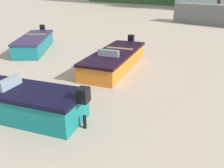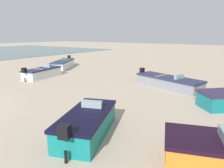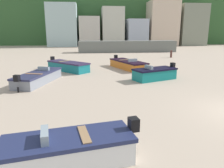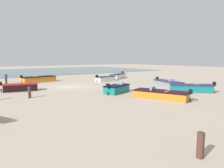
{
  "view_description": "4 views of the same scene",
  "coord_description": "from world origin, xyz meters",
  "px_view_note": "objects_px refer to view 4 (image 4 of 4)",
  "views": [
    {
      "loc": [
        3.8,
        4.48,
        3.63
      ],
      "look_at": [
        -0.17,
        8.92,
        1.19
      ],
      "focal_mm": 38.31,
      "sensor_mm": 36.0,
      "label": 1
    },
    {
      "loc": [
        3.03,
        12.39,
        3.67
      ],
      "look_at": [
        -6.16,
        5.84,
        0.95
      ],
      "focal_mm": 32.93,
      "sensor_mm": 36.0,
      "label": 2
    },
    {
      "loc": [
        -7.19,
        -8.4,
        3.68
      ],
      "look_at": [
        -5.99,
        3.09,
        0.83
      ],
      "focal_mm": 34.57,
      "sensor_mm": 36.0,
      "label": 3
    },
    {
      "loc": [
        11.51,
        25.34,
        3.75
      ],
      "look_at": [
        -2.38,
        6.4,
        0.85
      ],
      "focal_mm": 33.47,
      "sensor_mm": 36.0,
      "label": 4
    }
  ],
  "objects_px": {
    "boat_black_8": "(20,87)",
    "boat_teal_2": "(117,89)",
    "boat_white_3": "(105,79)",
    "boat_white_1": "(118,76)",
    "boat_teal_5": "(191,88)",
    "boat_grey_9": "(168,83)",
    "mooring_post_mid_beach": "(29,92)",
    "beach_walker_foreground": "(6,77)",
    "boat_orange_4": "(161,95)",
    "boat_orange_7": "(39,79)",
    "mooring_post_near_water": "(201,145)"
  },
  "relations": [
    {
      "from": "boat_black_8",
      "to": "boat_teal_2",
      "type": "bearing_deg",
      "value": 58.28
    },
    {
      "from": "boat_teal_2",
      "to": "boat_white_3",
      "type": "distance_m",
      "value": 11.8
    },
    {
      "from": "boat_black_8",
      "to": "boat_white_1",
      "type": "bearing_deg",
      "value": 116.77
    },
    {
      "from": "boat_teal_5",
      "to": "boat_grey_9",
      "type": "relative_size",
      "value": 0.82
    },
    {
      "from": "boat_grey_9",
      "to": "mooring_post_mid_beach",
      "type": "relative_size",
      "value": 4.74
    },
    {
      "from": "boat_white_1",
      "to": "mooring_post_mid_beach",
      "type": "height_order",
      "value": "boat_white_1"
    },
    {
      "from": "boat_black_8",
      "to": "beach_walker_foreground",
      "type": "xyz_separation_m",
      "value": [
        0.01,
        -8.7,
        0.52
      ]
    },
    {
      "from": "boat_white_1",
      "to": "boat_orange_4",
      "type": "xyz_separation_m",
      "value": [
        8.96,
        17.99,
        -0.04
      ]
    },
    {
      "from": "boat_teal_2",
      "to": "boat_orange_7",
      "type": "bearing_deg",
      "value": 171.66
    },
    {
      "from": "mooring_post_mid_beach",
      "to": "beach_walker_foreground",
      "type": "relative_size",
      "value": 0.68
    },
    {
      "from": "boat_grey_9",
      "to": "mooring_post_near_water",
      "type": "xyz_separation_m",
      "value": [
        15.29,
        13.89,
        0.1
      ]
    },
    {
      "from": "boat_white_3",
      "to": "boat_grey_9",
      "type": "bearing_deg",
      "value": 6.01
    },
    {
      "from": "boat_white_1",
      "to": "boat_black_8",
      "type": "xyz_separation_m",
      "value": [
        18.34,
        5.27,
        -0.02
      ]
    },
    {
      "from": "boat_black_8",
      "to": "boat_white_3",
      "type": "bearing_deg",
      "value": 112.47
    },
    {
      "from": "boat_white_1",
      "to": "boat_teal_2",
      "type": "bearing_deg",
      "value": 110.21
    },
    {
      "from": "boat_teal_2",
      "to": "boat_orange_4",
      "type": "xyz_separation_m",
      "value": [
        -1.17,
        5.21,
        -0.04
      ]
    },
    {
      "from": "boat_teal_2",
      "to": "boat_black_8",
      "type": "bearing_deg",
      "value": -154.44
    },
    {
      "from": "boat_orange_7",
      "to": "boat_grey_9",
      "type": "height_order",
      "value": "boat_orange_7"
    },
    {
      "from": "boat_orange_4",
      "to": "boat_teal_5",
      "type": "relative_size",
      "value": 1.23
    },
    {
      "from": "boat_orange_4",
      "to": "mooring_post_near_water",
      "type": "height_order",
      "value": "boat_orange_4"
    },
    {
      "from": "boat_white_1",
      "to": "boat_orange_7",
      "type": "bearing_deg",
      "value": 48.44
    },
    {
      "from": "boat_white_3",
      "to": "mooring_post_mid_beach",
      "type": "bearing_deg",
      "value": -71.69
    },
    {
      "from": "boat_white_3",
      "to": "boat_grey_9",
      "type": "xyz_separation_m",
      "value": [
        -3.1,
        10.23,
        -0.04
      ]
    },
    {
      "from": "boat_orange_7",
      "to": "boat_white_1",
      "type": "bearing_deg",
      "value": 71.43
    },
    {
      "from": "boat_teal_5",
      "to": "mooring_post_near_water",
      "type": "height_order",
      "value": "boat_teal_5"
    },
    {
      "from": "boat_black_8",
      "to": "boat_grey_9",
      "type": "xyz_separation_m",
      "value": [
        -16.91,
        7.36,
        -0.04
      ]
    },
    {
      "from": "boat_black_8",
      "to": "beach_walker_foreground",
      "type": "bearing_deg",
      "value": -169.19
    },
    {
      "from": "boat_orange_7",
      "to": "beach_walker_foreground",
      "type": "xyz_separation_m",
      "value": [
        4.51,
        -0.95,
        0.47
      ]
    },
    {
      "from": "boat_teal_5",
      "to": "mooring_post_mid_beach",
      "type": "bearing_deg",
      "value": 111.09
    },
    {
      "from": "boat_white_3",
      "to": "mooring_post_near_water",
      "type": "xyz_separation_m",
      "value": [
        12.2,
        24.12,
        0.07
      ]
    },
    {
      "from": "boat_white_3",
      "to": "boat_teal_2",
      "type": "bearing_deg",
      "value": -39.22
    },
    {
      "from": "boat_teal_2",
      "to": "boat_orange_4",
      "type": "distance_m",
      "value": 5.34
    },
    {
      "from": "boat_teal_5",
      "to": "boat_orange_7",
      "type": "bearing_deg",
      "value": 73.87
    },
    {
      "from": "boat_black_8",
      "to": "boat_orange_4",
      "type": "bearing_deg",
      "value": 47.14
    },
    {
      "from": "boat_teal_2",
      "to": "boat_black_8",
      "type": "relative_size",
      "value": 0.92
    },
    {
      "from": "boat_orange_7",
      "to": "mooring_post_near_water",
      "type": "distance_m",
      "value": 29.14
    },
    {
      "from": "boat_teal_2",
      "to": "boat_orange_4",
      "type": "bearing_deg",
      "value": -9.34
    },
    {
      "from": "boat_white_3",
      "to": "boat_orange_7",
      "type": "relative_size",
      "value": 0.72
    },
    {
      "from": "boat_teal_2",
      "to": "boat_teal_5",
      "type": "relative_size",
      "value": 0.87
    },
    {
      "from": "boat_teal_2",
      "to": "mooring_post_near_water",
      "type": "distance_m",
      "value": 15.24
    },
    {
      "from": "boat_orange_4",
      "to": "boat_black_8",
      "type": "bearing_deg",
      "value": 105.48
    },
    {
      "from": "boat_teal_5",
      "to": "beach_walker_foreground",
      "type": "bearing_deg",
      "value": 81.74
    },
    {
      "from": "boat_orange_7",
      "to": "boat_orange_4",
      "type": "bearing_deg",
      "value": 4.98
    },
    {
      "from": "boat_white_1",
      "to": "boat_white_3",
      "type": "height_order",
      "value": "boat_white_1"
    },
    {
      "from": "mooring_post_mid_beach",
      "to": "boat_orange_7",
      "type": "bearing_deg",
      "value": -110.63
    },
    {
      "from": "boat_teal_5",
      "to": "boat_grey_9",
      "type": "height_order",
      "value": "boat_teal_5"
    },
    {
      "from": "boat_orange_7",
      "to": "mooring_post_mid_beach",
      "type": "bearing_deg",
      "value": -29.05
    },
    {
      "from": "boat_black_8",
      "to": "mooring_post_near_water",
      "type": "relative_size",
      "value": 4.05
    },
    {
      "from": "boat_white_1",
      "to": "boat_white_3",
      "type": "relative_size",
      "value": 1.2
    },
    {
      "from": "boat_white_1",
      "to": "boat_white_3",
      "type": "xyz_separation_m",
      "value": [
        4.52,
        2.4,
        -0.02
      ]
    }
  ]
}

